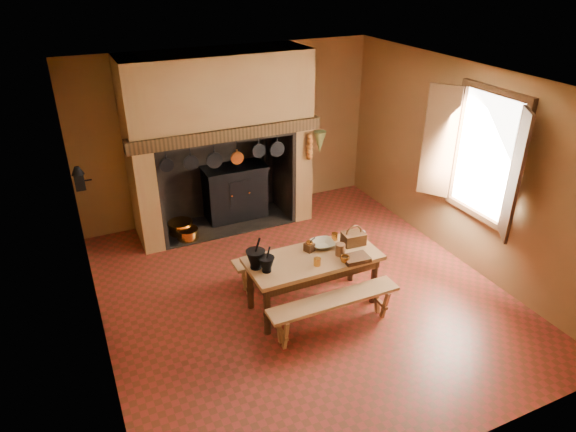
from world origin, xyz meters
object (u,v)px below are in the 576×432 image
object	(u,v)px
bench_front	(334,306)
mixing_bowl	(322,244)
coffee_grinder	(309,246)
wicker_basket	(354,238)
work_table	(313,265)
iron_range	(235,191)

from	to	relation	value
bench_front	mixing_bowl	xyz separation A→B (m)	(0.22, 0.72, 0.41)
bench_front	mixing_bowl	distance (m)	0.86
coffee_grinder	wicker_basket	bearing A→B (deg)	-28.89
coffee_grinder	mixing_bowl	bearing A→B (deg)	-14.63
coffee_grinder	mixing_bowl	size ratio (longest dim) A/B	0.56
wicker_basket	work_table	bearing A→B (deg)	-169.04
mixing_bowl	bench_front	bearing A→B (deg)	-106.76
work_table	wicker_basket	bearing A→B (deg)	6.30
work_table	coffee_grinder	size ratio (longest dim) A/B	9.93
bench_front	coffee_grinder	distance (m)	0.82
coffee_grinder	bench_front	bearing A→B (deg)	-112.88
iron_range	coffee_grinder	world-z (taller)	iron_range
work_table	wicker_basket	distance (m)	0.65
bench_front	wicker_basket	size ratio (longest dim) A/B	5.58
work_table	mixing_bowl	bearing A→B (deg)	38.10
iron_range	coffee_grinder	distance (m)	2.60
iron_range	coffee_grinder	bearing A→B (deg)	-88.38
wicker_basket	mixing_bowl	bearing A→B (deg)	170.09
work_table	bench_front	distance (m)	0.61
work_table	mixing_bowl	xyz separation A→B (m)	(0.22, 0.17, 0.15)
coffee_grinder	mixing_bowl	xyz separation A→B (m)	(0.20, 0.02, -0.03)
iron_range	bench_front	world-z (taller)	iron_range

